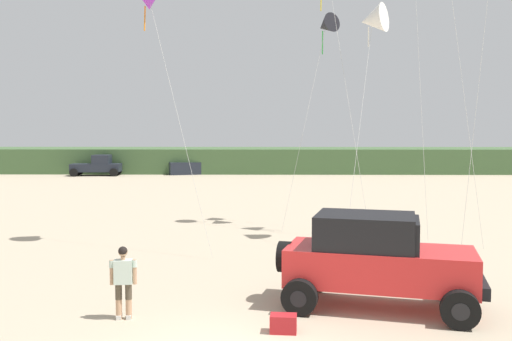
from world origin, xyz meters
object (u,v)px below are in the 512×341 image
jeep (377,258)px  kite_purple_stunt (326,26)px  distant_pickup (98,166)px  cooler_box (283,324)px  distant_sedan (190,168)px  person_watching (123,278)px  kite_pink_ribbon (373,20)px

jeep → kite_purple_stunt: bearing=89.9°
distant_pickup → jeep: bearing=-65.0°
cooler_box → distant_sedan: (-7.67, 43.37, 0.41)m
distant_sedan → kite_purple_stunt: 32.60m
person_watching → distant_pickup: 42.75m
distant_pickup → kite_purple_stunt: (18.63, -28.13, 7.94)m
distant_sedan → kite_pink_ribbon: size_ratio=0.46×
jeep → cooler_box: size_ratio=8.96×
person_watching → kite_pink_ribbon: bearing=51.7°
cooler_box → kite_pink_ribbon: size_ratio=0.06×
kite_purple_stunt → kite_pink_ribbon: kite_purple_stunt is taller
kite_pink_ribbon → jeep: bearing=-99.5°
kite_purple_stunt → kite_pink_ribbon: size_ratio=1.04×
jeep → distant_pickup: size_ratio=1.06×
person_watching → cooler_box: person_watching is taller
person_watching → kite_purple_stunt: size_ratio=0.18×
cooler_box → jeep: bearing=41.5°
jeep → cooler_box: (-2.29, -1.71, -1.01)m
distant_pickup → kite_pink_ribbon: bearing=-57.7°
cooler_box → kite_purple_stunt: kite_purple_stunt is taller
jeep → kite_purple_stunt: 14.05m
jeep → cooler_box: jeep is taller
jeep → kite_pink_ribbon: bearing=80.5°
cooler_box → distant_pickup: size_ratio=0.12×
distant_sedan → kite_purple_stunt: size_ratio=0.44×
distant_pickup → distant_sedan: bearing=11.6°
cooler_box → distant_sedan: size_ratio=0.13×
distant_pickup → person_watching: bearing=-72.7°
cooler_box → kite_pink_ribbon: (3.69, 10.00, 8.26)m
jeep → cooler_box: 3.03m
cooler_box → distant_sedan: bearing=104.9°
person_watching → kite_pink_ribbon: kite_pink_ribbon is taller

